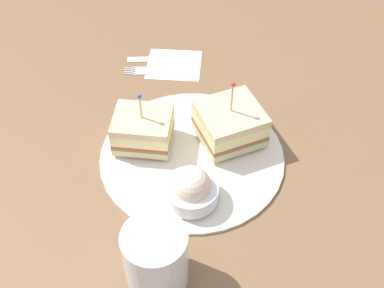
% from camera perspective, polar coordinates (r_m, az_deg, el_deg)
% --- Properties ---
extents(ground_plane, '(0.95, 0.95, 0.02)m').
position_cam_1_polar(ground_plane, '(0.76, 0.00, -2.00)').
color(ground_plane, brown).
extents(plate, '(0.28, 0.28, 0.01)m').
position_cam_1_polar(plate, '(0.75, 0.00, -1.27)').
color(plate, silver).
rests_on(plate, ground_plane).
extents(sandwich_half_front, '(0.07, 0.09, 0.10)m').
position_cam_1_polar(sandwich_half_front, '(0.75, -5.69, 1.69)').
color(sandwich_half_front, beige).
rests_on(sandwich_half_front, plate).
extents(sandwich_half_back, '(0.12, 0.12, 0.11)m').
position_cam_1_polar(sandwich_half_back, '(0.75, 4.40, 2.40)').
color(sandwich_half_back, beige).
rests_on(sandwich_half_back, plate).
extents(coleslaw_bowl, '(0.08, 0.08, 0.05)m').
position_cam_1_polar(coleslaw_bowl, '(0.68, -0.07, -5.15)').
color(coleslaw_bowl, white).
rests_on(coleslaw_bowl, plate).
extents(drink_glass, '(0.08, 0.08, 0.09)m').
position_cam_1_polar(drink_glass, '(0.61, -4.17, -13.18)').
color(drink_glass, gold).
rests_on(drink_glass, ground_plane).
extents(napkin, '(0.09, 0.10, 0.00)m').
position_cam_1_polar(napkin, '(0.92, -2.09, 9.16)').
color(napkin, white).
rests_on(napkin, ground_plane).
extents(fork, '(0.03, 0.13, 0.00)m').
position_cam_1_polar(fork, '(0.90, -4.74, 8.47)').
color(fork, silver).
rests_on(fork, ground_plane).
extents(knife, '(0.03, 0.12, 0.00)m').
position_cam_1_polar(knife, '(0.93, -4.13, 9.83)').
color(knife, silver).
rests_on(knife, ground_plane).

